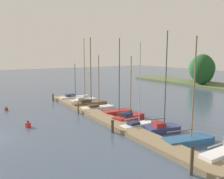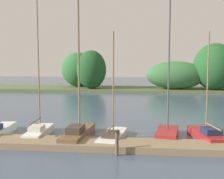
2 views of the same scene
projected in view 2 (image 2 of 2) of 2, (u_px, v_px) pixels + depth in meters
The scene contains 8 objects.
dock_pier at pixel (187, 147), 14.09m from camera, with size 25.94×1.80×0.35m.
far_shore at pixel (203, 72), 42.20m from camera, with size 56.43×9.01×7.25m.
sailboat_1 at pixel (39, 130), 16.81m from camera, with size 1.16×3.64×8.32m.
sailboat_2 at pixel (79, 131), 16.14m from camera, with size 1.33×4.40×8.29m.
sailboat_3 at pixel (113, 135), 15.96m from camera, with size 1.55×3.94×6.23m.
sailboat_4 at pixel (167, 131), 16.38m from camera, with size 1.63×3.12×7.99m.
sailboat_5 at pixel (207, 134), 15.95m from camera, with size 1.83×3.70×6.22m.
mooring_piling_1 at pixel (117, 143), 13.27m from camera, with size 0.19×0.19×1.20m.
Camera 2 is at (-2.34, -3.19, 4.49)m, focal length 44.47 mm.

